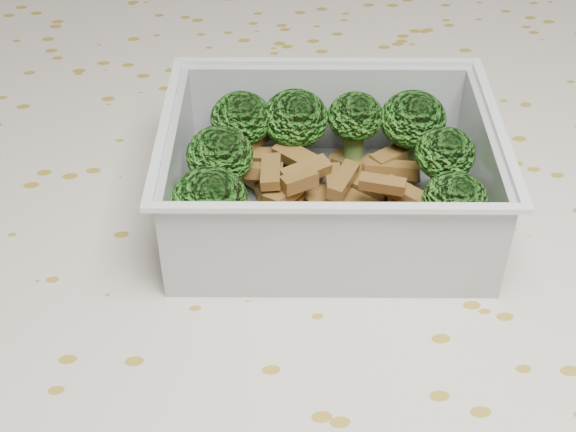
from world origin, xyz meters
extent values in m
cube|color=brown|center=(0.00, 0.00, 0.73)|extent=(1.40, 0.90, 0.04)
cube|color=beige|center=(0.00, 0.00, 0.75)|extent=(1.46, 0.96, 0.01)
cube|color=beige|center=(0.00, 0.48, 0.66)|extent=(1.46, 0.01, 0.18)
cube|color=silver|center=(0.04, 0.02, 0.76)|extent=(0.19, 0.15, 0.00)
cube|color=silver|center=(0.04, 0.08, 0.79)|extent=(0.18, 0.02, 0.06)
cube|color=silver|center=(0.03, -0.05, 0.79)|extent=(0.18, 0.02, 0.06)
cube|color=silver|center=(0.12, 0.01, 0.79)|extent=(0.02, 0.13, 0.06)
cube|color=silver|center=(-0.05, 0.03, 0.79)|extent=(0.02, 0.13, 0.06)
cube|color=silver|center=(0.04, 0.09, 0.82)|extent=(0.19, 0.03, 0.00)
cube|color=silver|center=(0.03, -0.05, 0.82)|extent=(0.19, 0.03, 0.00)
cube|color=silver|center=(0.13, 0.01, 0.82)|extent=(0.02, 0.13, 0.00)
cube|color=silver|center=(-0.05, 0.03, 0.82)|extent=(0.02, 0.13, 0.00)
cylinder|color=#608C3F|center=(-0.01, 0.07, 0.77)|extent=(0.01, 0.01, 0.02)
ellipsoid|color=#3F8528|center=(-0.01, 0.07, 0.80)|extent=(0.04, 0.04, 0.03)
cylinder|color=#608C3F|center=(0.02, 0.06, 0.77)|extent=(0.01, 0.01, 0.02)
ellipsoid|color=#3F8528|center=(0.02, 0.06, 0.80)|extent=(0.04, 0.04, 0.03)
cylinder|color=#608C3F|center=(0.06, 0.06, 0.77)|extent=(0.01, 0.01, 0.03)
ellipsoid|color=#3F8528|center=(0.06, 0.06, 0.80)|extent=(0.03, 0.03, 0.03)
cylinder|color=#608C3F|center=(0.09, 0.05, 0.77)|extent=(0.01, 0.01, 0.02)
ellipsoid|color=#3F8528|center=(0.09, 0.05, 0.80)|extent=(0.04, 0.04, 0.03)
cylinder|color=#608C3F|center=(-0.03, 0.03, 0.77)|extent=(0.01, 0.01, 0.02)
ellipsoid|color=#3F8528|center=(-0.03, 0.03, 0.80)|extent=(0.04, 0.04, 0.03)
cylinder|color=#608C3F|center=(0.10, 0.02, 0.77)|extent=(0.01, 0.01, 0.03)
ellipsoid|color=#3F8528|center=(0.10, 0.02, 0.80)|extent=(0.03, 0.03, 0.03)
cylinder|color=#608C3F|center=(-0.03, -0.01, 0.77)|extent=(0.01, 0.01, 0.02)
ellipsoid|color=#3F8528|center=(-0.03, -0.01, 0.80)|extent=(0.04, 0.04, 0.03)
cylinder|color=#608C3F|center=(0.10, -0.03, 0.77)|extent=(0.01, 0.01, 0.03)
ellipsoid|color=#3F8528|center=(0.10, -0.03, 0.80)|extent=(0.03, 0.03, 0.03)
cube|color=olive|center=(0.01, 0.04, 0.77)|extent=(0.03, 0.03, 0.01)
cube|color=olive|center=(0.02, 0.04, 0.78)|extent=(0.03, 0.03, 0.01)
cube|color=olive|center=(0.06, 0.04, 0.77)|extent=(0.03, 0.03, 0.01)
cube|color=olive|center=(0.08, 0.05, 0.78)|extent=(0.02, 0.02, 0.01)
cube|color=olive|center=(0.08, 0.01, 0.78)|extent=(0.03, 0.03, 0.01)
cube|color=olive|center=(0.07, 0.03, 0.77)|extent=(0.03, 0.03, 0.01)
cube|color=olive|center=(0.02, 0.02, 0.79)|extent=(0.02, 0.02, 0.01)
cube|color=olive|center=(0.00, 0.05, 0.78)|extent=(0.03, 0.01, 0.01)
cube|color=olive|center=(0.00, 0.03, 0.78)|extent=(0.03, 0.01, 0.01)
cube|color=olive|center=(0.01, 0.02, 0.78)|extent=(0.03, 0.03, 0.01)
cube|color=olive|center=(0.08, 0.04, 0.77)|extent=(0.02, 0.03, 0.01)
cube|color=olive|center=(0.08, 0.04, 0.77)|extent=(0.02, 0.03, 0.01)
cube|color=olive|center=(-0.01, 0.06, 0.79)|extent=(0.02, 0.02, 0.01)
cube|color=olive|center=(0.02, 0.03, 0.78)|extent=(0.03, 0.02, 0.01)
cube|color=olive|center=(0.08, 0.04, 0.77)|extent=(0.03, 0.02, 0.01)
cube|color=olive|center=(0.06, 0.06, 0.77)|extent=(0.03, 0.03, 0.01)
cube|color=olive|center=(0.06, 0.03, 0.77)|extent=(0.02, 0.03, 0.01)
cube|color=olive|center=(0.06, 0.04, 0.77)|extent=(0.03, 0.03, 0.01)
cube|color=olive|center=(0.00, 0.03, 0.79)|extent=(0.01, 0.03, 0.01)
cube|color=olive|center=(0.03, 0.04, 0.77)|extent=(0.02, 0.03, 0.01)
cube|color=olive|center=(0.08, 0.01, 0.77)|extent=(0.02, 0.02, 0.01)
cube|color=olive|center=(0.03, 0.05, 0.77)|extent=(0.03, 0.02, 0.01)
cube|color=olive|center=(0.04, 0.03, 0.77)|extent=(0.03, 0.02, 0.01)
cube|color=olive|center=(0.04, 0.03, 0.78)|extent=(0.01, 0.02, 0.01)
cube|color=olive|center=(0.00, 0.05, 0.77)|extent=(0.03, 0.02, 0.01)
cube|color=olive|center=(0.02, 0.01, 0.77)|extent=(0.03, 0.01, 0.01)
cube|color=olive|center=(0.00, 0.05, 0.77)|extent=(0.03, 0.03, 0.01)
cube|color=olive|center=(0.04, 0.02, 0.78)|extent=(0.02, 0.03, 0.01)
cube|color=olive|center=(0.05, 0.02, 0.77)|extent=(0.03, 0.03, 0.01)
cube|color=olive|center=(0.01, 0.02, 0.77)|extent=(0.03, 0.02, 0.01)
cube|color=olive|center=(0.06, 0.01, 0.79)|extent=(0.03, 0.02, 0.01)
cube|color=olive|center=(0.08, 0.04, 0.77)|extent=(0.03, 0.02, 0.01)
cylinder|color=#D14830|center=(0.04, -0.02, 0.77)|extent=(0.14, 0.05, 0.02)
sphere|color=#D14830|center=(0.10, -0.03, 0.77)|extent=(0.02, 0.02, 0.02)
sphere|color=#D14830|center=(-0.03, -0.01, 0.77)|extent=(0.02, 0.02, 0.02)
camera|label=1|loc=(-0.03, -0.34, 1.06)|focal=50.00mm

